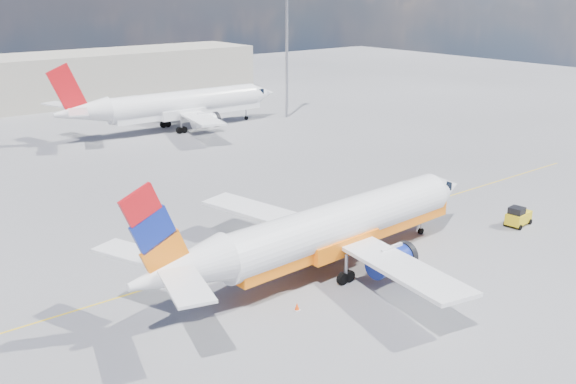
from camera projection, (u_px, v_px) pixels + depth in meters
ground at (345, 248)px, 48.08m from camera, size 240.00×240.00×0.00m
taxi_line at (319, 236)px, 50.31m from camera, size 70.00×0.15×0.01m
terminal_main at (56, 79)px, 105.75m from camera, size 70.00×14.00×8.00m
main_jet at (332, 228)px, 43.53m from camera, size 30.11×23.79×9.13m
second_jet at (178, 105)px, 86.58m from camera, size 32.93×26.05×9.98m
gse_tug at (518, 216)px, 52.28m from camera, size 2.49×1.72×1.67m
traffic_cone at (297, 306)px, 38.78m from camera, size 0.34×0.34×0.48m
floodlight_mast at (287, 38)px, 92.20m from camera, size 1.41×1.41×19.37m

